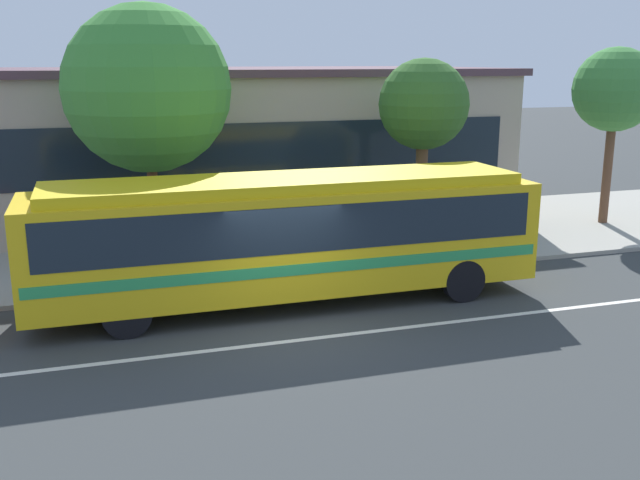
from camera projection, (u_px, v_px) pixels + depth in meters
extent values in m
plane|color=#363939|center=(288.00, 327.00, 15.34)|extent=(120.00, 120.00, 0.00)
cube|color=#9D9A8E|center=(228.00, 246.00, 21.68)|extent=(60.00, 8.00, 0.12)
cube|color=silver|center=(299.00, 340.00, 14.60)|extent=(56.00, 0.16, 0.01)
cube|color=gold|center=(288.00, 237.00, 16.49)|extent=(11.48, 2.52, 2.27)
cube|color=gold|center=(287.00, 183.00, 16.19)|extent=(10.56, 2.22, 0.24)
cube|color=#19232D|center=(288.00, 218.00, 16.38)|extent=(10.79, 2.55, 1.00)
cube|color=#2A934E|center=(288.00, 255.00, 16.59)|extent=(11.25, 2.55, 0.24)
cube|color=#19232D|center=(509.00, 203.00, 18.04)|extent=(0.12, 2.20, 1.09)
cylinder|color=black|center=(422.00, 256.00, 18.91)|extent=(1.00, 0.28, 1.00)
cylinder|color=black|center=(463.00, 280.00, 16.86)|extent=(1.00, 0.28, 1.00)
cylinder|color=black|center=(121.00, 282.00, 16.70)|extent=(1.00, 0.28, 1.00)
cylinder|color=black|center=(127.00, 314.00, 14.64)|extent=(1.00, 0.28, 1.00)
cylinder|color=#685A5C|center=(228.00, 250.00, 19.41)|extent=(0.14, 0.14, 0.83)
cylinder|color=#685A5C|center=(222.00, 251.00, 19.32)|extent=(0.14, 0.14, 0.83)
cylinder|color=#4D4147|center=(224.00, 224.00, 19.19)|extent=(0.43, 0.43, 0.62)
sphere|color=#E39183|center=(224.00, 208.00, 19.09)|extent=(0.24, 0.24, 0.24)
cylinder|color=gray|center=(430.00, 215.00, 19.67)|extent=(0.08, 0.08, 2.55)
cube|color=yellow|center=(432.00, 175.00, 19.41)|extent=(0.13, 0.44, 0.56)
cylinder|color=brown|center=(154.00, 205.00, 19.64)|extent=(0.27, 0.27, 3.09)
sphere|color=#3C8735|center=(147.00, 89.00, 18.90)|extent=(4.36, 4.36, 4.36)
cylinder|color=brown|center=(421.00, 189.00, 21.68)|extent=(0.35, 0.35, 3.17)
sphere|color=#336326|center=(424.00, 104.00, 21.08)|extent=(2.63, 2.63, 2.63)
cylinder|color=brown|center=(607.00, 172.00, 24.19)|extent=(0.29, 0.29, 3.45)
sphere|color=#3F843A|center=(615.00, 89.00, 23.54)|extent=(2.72, 2.72, 2.72)
cube|color=#B2A18E|center=(195.00, 146.00, 25.95)|extent=(21.14, 8.53, 4.94)
cube|color=#19232D|center=(215.00, 154.00, 21.92)|extent=(19.45, 0.04, 1.78)
cube|color=#503641|center=(192.00, 72.00, 25.32)|extent=(21.54, 8.93, 0.24)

